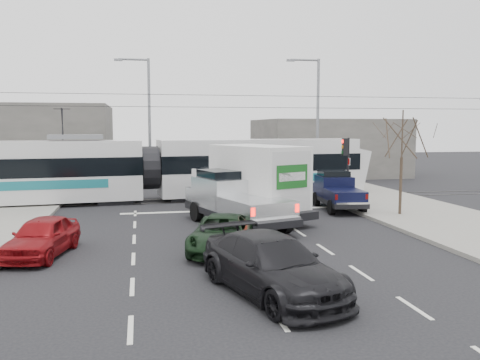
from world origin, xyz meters
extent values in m
plane|color=black|center=(0.00, 0.00, 0.00)|extent=(120.00, 120.00, 0.00)
cube|color=gray|center=(9.00, 0.00, 0.07)|extent=(6.00, 60.00, 0.15)
cube|color=#33302D|center=(0.00, 10.00, 0.01)|extent=(60.00, 1.60, 0.03)
cube|color=slate|center=(-14.00, 22.00, 3.00)|extent=(14.00, 10.00, 6.00)
cube|color=slate|center=(12.00, 24.00, 2.50)|extent=(12.00, 10.00, 5.00)
cylinder|color=#47382B|center=(7.60, 2.50, 1.52)|extent=(0.14, 0.14, 2.75)
cylinder|color=#47382B|center=(7.60, 2.50, 4.03)|extent=(0.07, 0.07, 2.25)
cylinder|color=black|center=(6.60, 6.50, 1.95)|extent=(0.12, 0.12, 3.60)
cube|color=black|center=(6.40, 6.50, 3.25)|extent=(0.28, 0.28, 0.95)
cylinder|color=#FF0C07|center=(6.25, 6.50, 3.55)|extent=(0.06, 0.20, 0.20)
cylinder|color=orange|center=(6.25, 6.50, 3.25)|extent=(0.06, 0.20, 0.20)
cylinder|color=#05330C|center=(6.25, 6.50, 2.95)|extent=(0.06, 0.20, 0.20)
cube|color=white|center=(6.58, 6.35, 2.45)|extent=(0.02, 0.30, 0.40)
cylinder|color=slate|center=(7.50, 14.00, 4.50)|extent=(0.20, 0.20, 9.00)
cylinder|color=slate|center=(6.50, 14.00, 8.90)|extent=(2.00, 0.14, 0.14)
cube|color=slate|center=(5.50, 14.00, 8.85)|extent=(0.55, 0.25, 0.14)
cylinder|color=slate|center=(-4.00, 16.00, 4.50)|extent=(0.20, 0.20, 9.00)
cylinder|color=slate|center=(-5.00, 16.00, 8.90)|extent=(2.00, 0.14, 0.14)
cube|color=slate|center=(-6.00, 16.00, 8.85)|extent=(0.55, 0.25, 0.14)
cylinder|color=black|center=(0.00, 10.00, 5.50)|extent=(60.00, 0.03, 0.03)
cylinder|color=black|center=(0.00, 10.00, 6.20)|extent=(60.00, 0.03, 0.03)
cube|color=silver|center=(-10.91, 9.61, 1.00)|extent=(12.68, 3.76, 1.51)
cube|color=black|center=(-10.91, 9.61, 2.17)|extent=(12.74, 3.79, 1.03)
cube|color=silver|center=(-10.91, 9.61, 3.10)|extent=(12.67, 3.66, 0.96)
cube|color=#176A74|center=(-10.78, 8.29, 1.27)|extent=(8.71, 0.83, 0.48)
cube|color=silver|center=(2.61, 10.86, 1.00)|extent=(12.68, 3.76, 1.51)
cube|color=black|center=(2.61, 10.86, 2.17)|extent=(12.74, 3.79, 1.03)
cube|color=silver|center=(2.61, 10.86, 3.10)|extent=(12.67, 3.66, 0.96)
cube|color=#176A74|center=(2.73, 9.54, 1.27)|extent=(8.71, 0.83, 0.48)
cylinder|color=black|center=(-4.15, 10.23, 1.96)|extent=(1.20, 2.59, 2.51)
cube|color=slate|center=(-8.20, 9.86, 3.80)|extent=(3.04, 1.83, 0.24)
cube|color=black|center=(-6.18, 10.05, 0.17)|extent=(2.14, 2.39, 0.35)
cube|color=black|center=(-2.12, 10.42, 0.17)|extent=(2.14, 2.39, 0.35)
cube|color=black|center=(5.99, 11.17, 0.17)|extent=(2.14, 2.39, 0.35)
cube|color=black|center=(-0.57, 1.61, 0.62)|extent=(4.11, 6.94, 0.28)
cube|color=silver|center=(-0.92, 2.74, 1.42)|extent=(2.94, 3.29, 1.30)
cube|color=black|center=(-0.96, 2.84, 2.09)|extent=(2.42, 2.45, 0.62)
cube|color=silver|center=(-1.39, 4.24, 1.15)|extent=(2.40, 1.77, 0.62)
cube|color=silver|center=(-0.14, 0.23, 1.08)|extent=(3.00, 3.48, 0.74)
cube|color=silver|center=(0.36, -1.40, 0.77)|extent=(2.05, 0.81, 0.20)
cube|color=#FF0C07|center=(-0.63, -1.57, 1.19)|extent=(0.18, 0.13, 0.32)
cube|color=#FF0C07|center=(1.28, -0.98, 1.19)|extent=(0.18, 0.13, 0.32)
cylinder|color=black|center=(-2.19, 3.30, 0.45)|extent=(0.57, 0.96, 0.91)
cylinder|color=black|center=(-0.20, 3.92, 0.45)|extent=(0.57, 0.96, 0.91)
cylinder|color=black|center=(-0.94, -0.71, 0.45)|extent=(0.57, 0.96, 0.91)
cylinder|color=black|center=(1.05, -0.09, 0.45)|extent=(0.57, 0.96, 0.91)
cube|color=black|center=(0.34, 3.48, 0.55)|extent=(4.99, 7.37, 0.35)
cube|color=white|center=(-0.72, 5.92, 1.40)|extent=(2.76, 2.45, 1.60)
cube|color=black|center=(-0.78, 6.05, 2.00)|extent=(2.25, 1.81, 0.60)
cube|color=silver|center=(0.62, 2.84, 2.02)|extent=(4.10, 5.32, 2.95)
cube|color=silver|center=(1.56, 0.68, 2.02)|extent=(1.96, 0.89, 2.59)
cube|color=#125017|center=(1.58, 0.63, 2.26)|extent=(1.55, 0.69, 1.00)
cube|color=black|center=(1.65, 0.47, 0.45)|extent=(2.08, 1.09, 0.18)
cylinder|color=black|center=(-1.53, 5.11, 0.45)|extent=(0.63, 0.94, 0.90)
cylinder|color=black|center=(0.41, 5.96, 0.45)|extent=(0.63, 0.94, 0.90)
cylinder|color=black|center=(0.15, 1.27, 0.50)|extent=(0.67, 1.04, 1.00)
cylinder|color=black|center=(2.09, 2.11, 0.50)|extent=(0.67, 1.04, 1.00)
cube|color=black|center=(5.50, 5.13, 0.51)|extent=(2.14, 4.80, 0.23)
cube|color=black|center=(5.58, 5.97, 1.17)|extent=(1.86, 2.10, 1.07)
cube|color=black|center=(5.58, 6.06, 1.73)|extent=(1.59, 1.53, 0.51)
cube|color=black|center=(5.68, 7.08, 0.95)|extent=(1.71, 0.98, 0.51)
cube|color=black|center=(5.41, 4.11, 0.89)|extent=(1.87, 2.24, 0.61)
cube|color=silver|center=(5.30, 2.90, 0.63)|extent=(1.60, 0.31, 0.17)
cube|color=#590505|center=(4.55, 3.06, 0.98)|extent=(0.14, 0.09, 0.26)
cube|color=#590505|center=(6.06, 2.92, 0.98)|extent=(0.14, 0.09, 0.26)
cylinder|color=black|center=(4.84, 6.69, 0.37)|extent=(0.33, 0.77, 0.75)
cylinder|color=black|center=(6.43, 6.54, 0.37)|extent=(0.33, 0.77, 0.75)
cylinder|color=black|center=(4.57, 3.72, 0.37)|extent=(0.33, 0.77, 0.75)
cylinder|color=black|center=(6.16, 3.57, 0.37)|extent=(0.33, 0.77, 0.75)
imported|color=black|center=(-1.92, -2.51, 0.62)|extent=(3.25, 4.88, 1.24)
imported|color=maroon|center=(-8.01, -2.02, 0.67)|extent=(2.38, 4.19, 1.34)
imported|color=black|center=(-1.41, -7.31, 0.76)|extent=(3.57, 5.65, 1.52)
camera|label=1|loc=(-4.74, -19.81, 4.36)|focal=38.00mm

